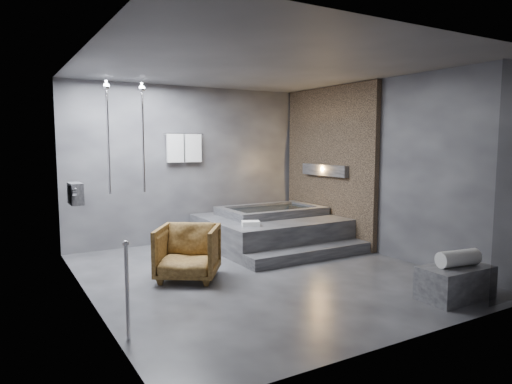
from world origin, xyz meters
TOP-DOWN VIEW (x-y plane):
  - room at (0.40, 0.24)m, footprint 5.00×5.04m
  - tub_deck at (1.05, 1.45)m, footprint 2.20×2.00m
  - tub_step at (1.05, 0.27)m, footprint 2.20×0.36m
  - concrete_bench at (1.41, -2.01)m, footprint 0.86×0.49m
  - driftwood_chair at (-0.97, 0.28)m, footprint 1.08×1.09m
  - rolled_towel at (1.44, -2.01)m, footprint 0.55×0.27m
  - deck_towel at (0.33, 0.87)m, footprint 0.33×0.29m

SIDE VIEW (x-z plane):
  - tub_step at x=1.05m, z-range 0.00..0.18m
  - concrete_bench at x=1.41m, z-range 0.00..0.38m
  - tub_deck at x=1.05m, z-range 0.00..0.50m
  - driftwood_chair at x=-0.97m, z-range 0.00..0.72m
  - rolled_towel at x=1.44m, z-range 0.38..0.57m
  - deck_towel at x=0.33m, z-range 0.50..0.57m
  - room at x=0.40m, z-range 0.32..3.14m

